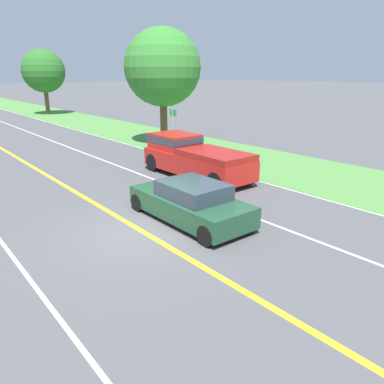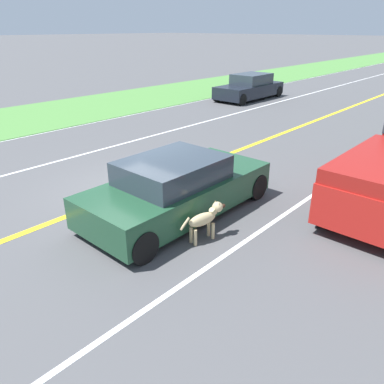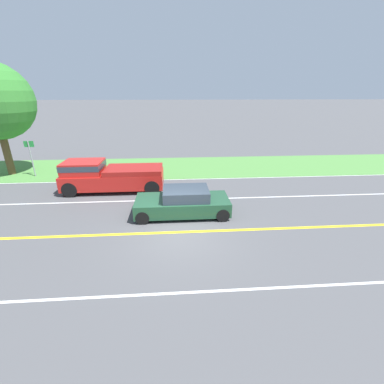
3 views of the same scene
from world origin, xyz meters
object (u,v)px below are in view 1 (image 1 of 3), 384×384
object	(u,v)px
roadside_tree_right_near	(163,68)
street_sign	(173,124)
pickup_truck	(193,156)
dog	(226,203)
roadside_tree_right_far	(44,71)
ego_car	(190,202)

from	to	relation	value
roadside_tree_right_near	street_sign	distance (m)	3.90
pickup_truck	roadside_tree_right_near	world-z (taller)	roadside_tree_right_near
dog	roadside_tree_right_near	xyz separation A→B (m)	(6.17, 12.38, 4.45)
roadside_tree_right_far	pickup_truck	bearing A→B (deg)	-97.60
pickup_truck	street_sign	xyz separation A→B (m)	(3.14, 5.83, 0.65)
ego_car	roadside_tree_right_far	size ratio (longest dim) A/B	0.61
pickup_truck	roadside_tree_right_far	size ratio (longest dim) A/B	0.80
roadside_tree_right_near	roadside_tree_right_far	size ratio (longest dim) A/B	1.03
pickup_truck	roadside_tree_right_near	distance (m)	9.50
roadside_tree_right_far	roadside_tree_right_near	bearing A→B (deg)	-91.12
ego_car	dog	xyz separation A→B (m)	(1.17, -0.43, -0.15)
pickup_truck	street_sign	bearing A→B (deg)	61.68
roadside_tree_right_near	roadside_tree_right_far	xyz separation A→B (m)	(0.47, 24.19, -0.10)
street_sign	roadside_tree_right_far	bearing A→B (deg)	87.54
ego_car	pickup_truck	size ratio (longest dim) A/B	0.76
ego_car	street_sign	xyz separation A→B (m)	(6.69, 10.04, 0.96)
ego_car	pickup_truck	bearing A→B (deg)	49.87
dog	street_sign	distance (m)	11.89
dog	pickup_truck	bearing A→B (deg)	74.60
ego_car	roadside_tree_right_far	world-z (taller)	roadside_tree_right_far
dog	roadside_tree_right_far	xyz separation A→B (m)	(6.64, 36.58, 4.35)
roadside_tree_right_far	street_sign	world-z (taller)	roadside_tree_right_far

